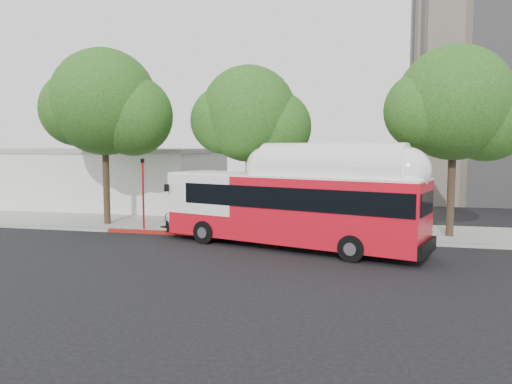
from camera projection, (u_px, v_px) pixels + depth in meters
ground at (237, 255)px, 20.41m from camera, size 120.00×120.00×0.00m
sidewalk at (269, 228)px, 26.71m from camera, size 60.00×5.00×0.15m
curb_strip at (258, 237)px, 24.19m from camera, size 60.00×0.30×0.15m
red_curb_segment at (200, 234)px, 24.86m from camera, size 10.00×0.32×0.16m
street_tree_left at (113, 106)px, 27.10m from camera, size 6.67×5.80×9.74m
street_tree_mid at (257, 118)px, 25.87m from camera, size 5.75×5.00×8.62m
street_tree_right at (464, 108)px, 23.38m from camera, size 6.21×5.40×9.18m
low_commercial_bldg at (105, 177)px, 36.94m from camera, size 16.20×10.20×4.25m
transit_bus at (291, 209)px, 21.73m from camera, size 12.55×5.92×3.69m
signal_pole at (143, 194)px, 25.85m from camera, size 0.11×0.36×3.81m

